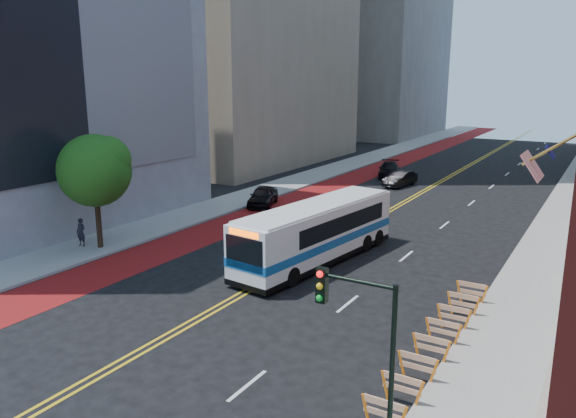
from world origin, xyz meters
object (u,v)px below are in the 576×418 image
at_px(street_tree, 96,168).
at_px(traffic_signal, 360,331).
at_px(transit_bus, 318,231).
at_px(car_a, 263,196).
at_px(pedestrian, 81,232).
at_px(car_c, 389,170).
at_px(car_b, 400,179).

xyz_separation_m(street_tree, traffic_signal, (20.66, -9.55, -1.19)).
relative_size(transit_bus, car_a, 2.71).
xyz_separation_m(traffic_signal, transit_bus, (-8.57, 14.16, -2.01)).
height_order(traffic_signal, transit_bus, traffic_signal).
height_order(street_tree, car_a, street_tree).
xyz_separation_m(traffic_signal, pedestrian, (-21.85, 9.11, -2.73)).
relative_size(car_a, pedestrian, 2.67).
bearing_deg(traffic_signal, car_c, 109.45).
bearing_deg(street_tree, pedestrian, -159.60).
bearing_deg(street_tree, traffic_signal, -24.82).
bearing_deg(transit_bus, street_tree, -152.14).
height_order(car_b, pedestrian, pedestrian).
relative_size(street_tree, car_b, 1.56).
bearing_deg(car_c, car_a, -122.67).
height_order(traffic_signal, car_b, traffic_signal).
bearing_deg(transit_bus, traffic_signal, -51.82).
xyz_separation_m(car_c, pedestrian, (-7.23, -32.28, 0.24)).
xyz_separation_m(car_a, car_b, (6.63, 13.26, -0.06)).
relative_size(traffic_signal, car_b, 1.18).
bearing_deg(car_b, street_tree, -98.34).
bearing_deg(car_b, car_a, -107.80).
xyz_separation_m(transit_bus, car_b, (-3.51, 23.24, -1.01)).
bearing_deg(traffic_signal, transit_bus, 121.18).
relative_size(car_a, car_b, 1.05).
xyz_separation_m(car_b, pedestrian, (-9.77, -28.29, 0.28)).
bearing_deg(car_b, pedestrian, -100.27).
bearing_deg(car_b, traffic_signal, -63.31).
bearing_deg(street_tree, car_b, 72.88).
bearing_deg(traffic_signal, car_a, 127.79).
distance_m(traffic_signal, car_b, 39.41).
distance_m(traffic_signal, pedestrian, 23.83).
bearing_deg(transit_bus, car_a, 142.48).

